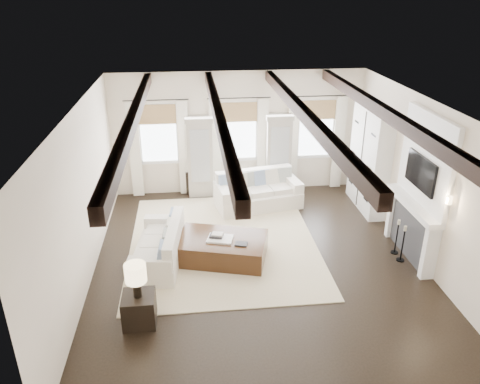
{
  "coord_description": "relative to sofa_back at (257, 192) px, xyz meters",
  "views": [
    {
      "loc": [
        -1.25,
        -7.9,
        5.18
      ],
      "look_at": [
        -0.26,
        1.02,
        1.15
      ],
      "focal_mm": 35.0,
      "sensor_mm": 36.0,
      "label": 1
    }
  ],
  "objects": [
    {
      "name": "lamp_front",
      "position": [
        -2.58,
        -4.21,
        0.57
      ],
      "size": [
        0.35,
        0.35,
        0.6
      ],
      "color": "black",
      "rests_on": "side_table_front"
    },
    {
      "name": "ottoman",
      "position": [
        -1.08,
        -2.39,
        -0.13
      ],
      "size": [
        2.01,
        1.55,
        0.47
      ],
      "primitive_type": "cube",
      "rotation": [
        0.0,
        0.0,
        -0.27
      ],
      "color": "black",
      "rests_on": "ground"
    },
    {
      "name": "side_table_front",
      "position": [
        -2.58,
        -4.21,
        -0.1
      ],
      "size": [
        0.53,
        0.53,
        0.53
      ],
      "primitive_type": "cube",
      "color": "black",
      "rests_on": "ground"
    },
    {
      "name": "area_rug",
      "position": [
        -1.01,
        -1.75,
        -0.36
      ],
      "size": [
        3.97,
        4.66,
        0.02
      ],
      "primitive_type": "cube",
      "color": "beige",
      "rests_on": "ground"
    },
    {
      "name": "sofa_left",
      "position": [
        -2.3,
        -2.38,
        -0.04
      ],
      "size": [
        1.07,
        1.99,
        0.82
      ],
      "color": "white",
      "rests_on": "ground"
    },
    {
      "name": "tray",
      "position": [
        -1.11,
        -2.43,
        0.12
      ],
      "size": [
        0.58,
        0.5,
        0.04
      ],
      "primitive_type": "cube",
      "rotation": [
        0.0,
        0.0,
        -0.27
      ],
      "color": "white",
      "rests_on": "ottoman"
    },
    {
      "name": "candlestick_near",
      "position": [
        2.54,
        -2.87,
        -0.04
      ],
      "size": [
        0.16,
        0.16,
        0.79
      ],
      "color": "black",
      "rests_on": "ground"
    },
    {
      "name": "lamp_back",
      "position": [
        -1.57,
        1.04,
        0.71
      ],
      "size": [
        0.38,
        0.38,
        0.65
      ],
      "color": "black",
      "rests_on": "side_table_back"
    },
    {
      "name": "room_shell",
      "position": [
        0.38,
        -1.79,
        1.52
      ],
      "size": [
        6.54,
        7.54,
        3.22
      ],
      "color": "#F5E6CF",
      "rests_on": "ground"
    },
    {
      "name": "side_table_back",
      "position": [
        -1.57,
        1.04,
        -0.05
      ],
      "size": [
        0.42,
        0.42,
        0.63
      ],
      "primitive_type": "cube",
      "color": "black",
      "rests_on": "ground"
    },
    {
      "name": "book_loose",
      "position": [
        -0.71,
        -2.67,
        0.12
      ],
      "size": [
        0.28,
        0.24,
        0.03
      ],
      "primitive_type": "cube",
      "rotation": [
        0.0,
        0.0,
        -0.27
      ],
      "color": "#262628",
      "rests_on": "ottoman"
    },
    {
      "name": "book_lower",
      "position": [
        -1.18,
        -2.38,
        0.16
      ],
      "size": [
        0.3,
        0.26,
        0.04
      ],
      "primitive_type": "cube",
      "rotation": [
        0.0,
        0.0,
        -0.27
      ],
      "color": "#262628",
      "rests_on": "tray"
    },
    {
      "name": "sofa_back",
      "position": [
        0.0,
        0.0,
        0.0
      ],
      "size": [
        2.23,
        1.33,
        0.89
      ],
      "color": "white",
      "rests_on": "ground"
    },
    {
      "name": "candlestick_far",
      "position": [
        2.54,
        -2.57,
        -0.05
      ],
      "size": [
        0.16,
        0.16,
        0.77
      ],
      "color": "black",
      "rests_on": "ground"
    },
    {
      "name": "ground",
      "position": [
        -0.36,
        -2.68,
        -0.37
      ],
      "size": [
        7.5,
        7.5,
        0.0
      ],
      "primitive_type": "plane",
      "color": "black",
      "rests_on": "ground"
    },
    {
      "name": "book_upper",
      "position": [
        -1.16,
        -2.37,
        0.2
      ],
      "size": [
        0.26,
        0.22,
        0.03
      ],
      "primitive_type": "cube",
      "rotation": [
        0.0,
        0.0,
        -0.27
      ],
      "color": "beige",
      "rests_on": "book_lower"
    }
  ]
}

